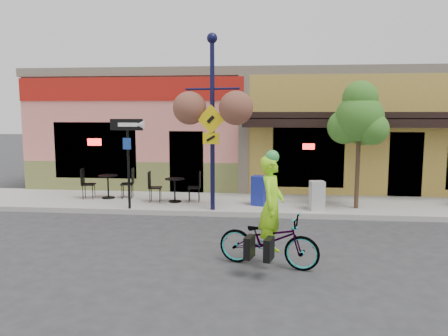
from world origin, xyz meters
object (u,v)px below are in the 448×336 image
(bicycle, at_px, (268,240))
(newspaper_box_blue, at_px, (259,191))
(building, at_px, (272,129))
(street_tree, at_px, (358,145))
(cyclist_rider, at_px, (271,218))
(newspaper_box_grey, at_px, (317,196))
(lamp_post, at_px, (212,123))
(one_way_sign, at_px, (128,164))

(bicycle, distance_m, newspaper_box_blue, 4.89)
(building, height_order, street_tree, building)
(bicycle, bearing_deg, street_tree, -13.57)
(cyclist_rider, relative_size, newspaper_box_grey, 2.25)
(building, xyz_separation_m, lamp_post, (-1.73, -6.75, 0.39))
(building, bearing_deg, bicycle, -90.61)
(newspaper_box_grey, bearing_deg, one_way_sign, 174.28)
(bicycle, xyz_separation_m, cyclist_rider, (0.05, 0.00, 0.43))
(bicycle, height_order, lamp_post, lamp_post)
(newspaper_box_blue, bearing_deg, one_way_sign, -151.16)
(one_way_sign, xyz_separation_m, street_tree, (6.62, 0.74, 0.57))
(cyclist_rider, distance_m, one_way_sign, 5.77)
(cyclist_rider, bearing_deg, building, 14.32)
(cyclist_rider, height_order, newspaper_box_blue, cyclist_rider)
(building, height_order, cyclist_rider, building)
(cyclist_rider, distance_m, street_tree, 5.49)
(cyclist_rider, height_order, lamp_post, lamp_post)
(cyclist_rider, distance_m, newspaper_box_grey, 4.59)
(lamp_post, bearing_deg, newspaper_box_grey, 15.74)
(building, distance_m, street_tree, 6.59)
(bicycle, relative_size, cyclist_rider, 1.04)
(newspaper_box_blue, bearing_deg, cyclist_rider, -69.79)
(bicycle, relative_size, one_way_sign, 0.75)
(one_way_sign, bearing_deg, lamp_post, 9.61)
(building, distance_m, lamp_post, 6.98)
(building, height_order, newspaper_box_blue, building)
(newspaper_box_blue, xyz_separation_m, street_tree, (2.86, -0.11, 1.43))
(newspaper_box_grey, bearing_deg, bicycle, -116.88)
(one_way_sign, bearing_deg, building, 65.79)
(lamp_post, relative_size, newspaper_box_grey, 5.93)
(cyclist_rider, bearing_deg, newspaper_box_grey, -2.19)
(cyclist_rider, height_order, street_tree, street_tree)
(lamp_post, distance_m, street_tree, 4.27)
(building, bearing_deg, street_tree, -68.21)
(one_way_sign, relative_size, street_tree, 0.70)
(newspaper_box_grey, bearing_deg, newspaper_box_blue, 154.01)
(bicycle, distance_m, cyclist_rider, 0.43)
(street_tree, bearing_deg, bicycle, -118.25)
(cyclist_rider, xyz_separation_m, newspaper_box_grey, (1.33, 4.38, -0.37))
(cyclist_rider, relative_size, newspaper_box_blue, 2.12)
(cyclist_rider, height_order, one_way_sign, one_way_sign)
(building, relative_size, newspaper_box_blue, 20.43)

